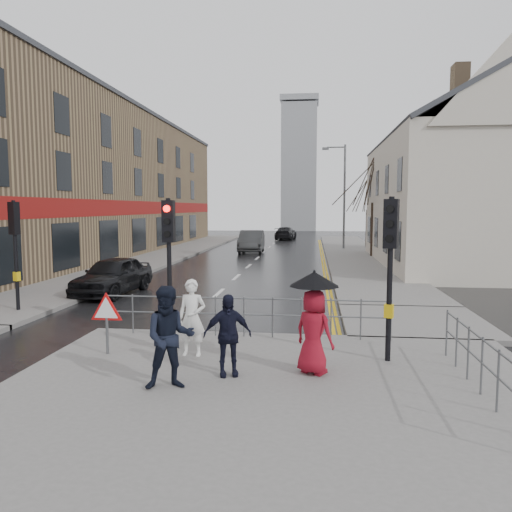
% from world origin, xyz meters
% --- Properties ---
extents(ground, '(120.00, 120.00, 0.00)m').
position_xyz_m(ground, '(0.00, 0.00, 0.00)').
color(ground, black).
rests_on(ground, ground).
extents(near_pavement, '(10.00, 9.00, 0.14)m').
position_xyz_m(near_pavement, '(3.00, -3.50, 0.07)').
color(near_pavement, '#605E5B').
rests_on(near_pavement, ground).
extents(left_pavement, '(4.00, 44.00, 0.14)m').
position_xyz_m(left_pavement, '(-6.50, 23.00, 0.07)').
color(left_pavement, '#605E5B').
rests_on(left_pavement, ground).
extents(right_pavement, '(4.00, 40.00, 0.14)m').
position_xyz_m(right_pavement, '(6.50, 25.00, 0.07)').
color(right_pavement, '#605E5B').
rests_on(right_pavement, ground).
extents(pavement_bridge_right, '(4.00, 4.20, 0.14)m').
position_xyz_m(pavement_bridge_right, '(6.50, 3.00, 0.07)').
color(pavement_bridge_right, '#605E5B').
rests_on(pavement_bridge_right, ground).
extents(building_left_terrace, '(8.00, 42.00, 10.00)m').
position_xyz_m(building_left_terrace, '(-12.00, 22.00, 5.00)').
color(building_left_terrace, brown).
rests_on(building_left_terrace, ground).
extents(building_right_cream, '(9.00, 16.40, 10.10)m').
position_xyz_m(building_right_cream, '(12.00, 18.00, 4.78)').
color(building_right_cream, beige).
rests_on(building_right_cream, ground).
extents(church_tower, '(5.00, 5.00, 18.00)m').
position_xyz_m(church_tower, '(1.50, 62.00, 9.00)').
color(church_tower, gray).
rests_on(church_tower, ground).
extents(traffic_signal_near_left, '(0.28, 0.27, 3.40)m').
position_xyz_m(traffic_signal_near_left, '(0.20, 0.20, 2.46)').
color(traffic_signal_near_left, black).
rests_on(traffic_signal_near_left, near_pavement).
extents(traffic_signal_near_right, '(0.34, 0.33, 3.40)m').
position_xyz_m(traffic_signal_near_right, '(5.20, -1.00, 2.46)').
color(traffic_signal_near_right, black).
rests_on(traffic_signal_near_right, near_pavement).
extents(traffic_signal_far_left, '(0.34, 0.33, 3.40)m').
position_xyz_m(traffic_signal_far_left, '(-5.50, 3.00, 2.46)').
color(traffic_signal_far_left, black).
rests_on(traffic_signal_far_left, left_pavement).
extents(guard_railing_front, '(7.14, 0.04, 1.00)m').
position_xyz_m(guard_railing_front, '(1.95, 0.60, 0.86)').
color(guard_railing_front, '#595B5E').
rests_on(guard_railing_front, near_pavement).
extents(guard_railing_side, '(0.04, 4.54, 1.00)m').
position_xyz_m(guard_railing_side, '(6.50, -2.75, 0.84)').
color(guard_railing_side, '#595B5E').
rests_on(guard_railing_side, near_pavement).
extents(warning_sign, '(0.80, 0.07, 1.35)m').
position_xyz_m(warning_sign, '(-0.80, -1.21, 1.04)').
color(warning_sign, '#595B5E').
rests_on(warning_sign, near_pavement).
extents(street_lamp, '(1.83, 0.25, 8.00)m').
position_xyz_m(street_lamp, '(5.82, 28.00, 4.71)').
color(street_lamp, '#595B5E').
rests_on(street_lamp, right_pavement).
extents(tree_near, '(2.40, 2.40, 6.58)m').
position_xyz_m(tree_near, '(7.50, 22.00, 5.14)').
color(tree_near, '#33261C').
rests_on(tree_near, right_pavement).
extents(tree_far, '(2.40, 2.40, 5.64)m').
position_xyz_m(tree_far, '(8.00, 30.00, 4.42)').
color(tree_far, '#33261C').
rests_on(tree_far, right_pavement).
extents(pedestrian_a, '(0.63, 0.43, 1.65)m').
position_xyz_m(pedestrian_a, '(1.07, -1.10, 0.97)').
color(pedestrian_a, white).
rests_on(pedestrian_a, near_pavement).
extents(pedestrian_b, '(1.05, 0.92, 1.82)m').
position_xyz_m(pedestrian_b, '(1.15, -3.07, 1.05)').
color(pedestrian_b, black).
rests_on(pedestrian_b, near_pavement).
extents(pedestrian_with_umbrella, '(0.96, 0.96, 1.97)m').
position_xyz_m(pedestrian_with_umbrella, '(3.66, -1.98, 1.24)').
color(pedestrian_with_umbrella, maroon).
rests_on(pedestrian_with_umbrella, near_pavement).
extents(pedestrian_d, '(0.99, 0.63, 1.56)m').
position_xyz_m(pedestrian_d, '(2.04, -2.28, 0.92)').
color(pedestrian_d, black).
rests_on(pedestrian_d, near_pavement).
extents(car_parked, '(2.14, 4.40, 1.45)m').
position_xyz_m(car_parked, '(-4.00, 6.82, 0.72)').
color(car_parked, black).
rests_on(car_parked, ground).
extents(car_mid, '(1.92, 4.97, 1.61)m').
position_xyz_m(car_mid, '(-0.95, 25.54, 0.81)').
color(car_mid, '#3D3F41').
rests_on(car_mid, ground).
extents(car_far, '(2.28, 4.66, 1.31)m').
position_xyz_m(car_far, '(0.78, 40.54, 0.65)').
color(car_far, black).
rests_on(car_far, ground).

